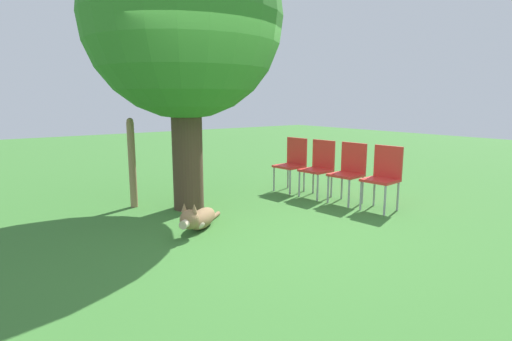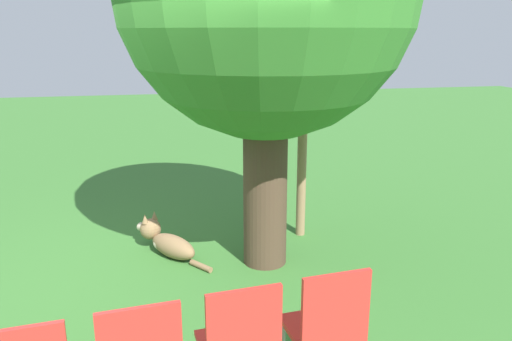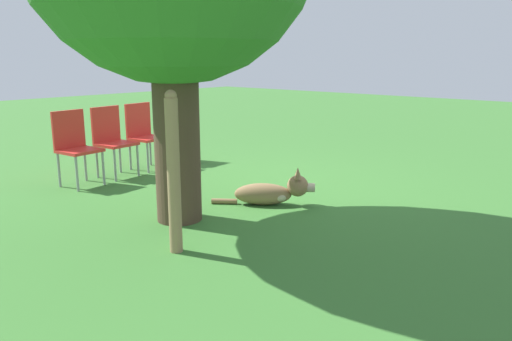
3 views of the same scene
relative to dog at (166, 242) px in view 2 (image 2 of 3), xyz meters
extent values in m
plane|color=#38702D|center=(0.54, -0.12, -0.14)|extent=(30.00, 30.00, 0.00)
cylinder|color=#4C3828|center=(0.38, 0.99, 0.82)|extent=(0.44, 0.44, 1.92)
ellipsoid|color=olive|center=(0.09, 0.07, -0.02)|extent=(0.63, 0.56, 0.24)
ellipsoid|color=#C6B293|center=(-0.05, -0.04, -0.04)|extent=(0.29, 0.29, 0.14)
sphere|color=olive|center=(-0.21, -0.16, 0.07)|extent=(0.32, 0.32, 0.23)
cylinder|color=#C6B293|center=(-0.31, -0.24, 0.06)|extent=(0.14, 0.14, 0.10)
cone|color=olive|center=(-0.17, -0.21, 0.21)|extent=(0.07, 0.07, 0.10)
cone|color=olive|center=(-0.25, -0.11, 0.21)|extent=(0.07, 0.07, 0.10)
cylinder|color=olive|center=(0.42, 0.32, -0.11)|extent=(0.26, 0.22, 0.06)
cylinder|color=#937551|center=(-0.24, 1.55, 0.49)|extent=(0.11, 0.11, 1.26)
sphere|color=#937551|center=(-0.24, 1.55, 1.13)|extent=(0.10, 0.10, 0.10)
cube|color=red|center=(2.56, 0.38, 0.55)|extent=(0.08, 0.44, 0.47)
cube|color=red|center=(2.30, 0.93, 0.30)|extent=(0.46, 0.48, 0.04)
cube|color=red|center=(2.49, 0.95, 0.55)|extent=(0.08, 0.44, 0.47)
cylinder|color=#99999E|center=(2.10, 1.10, 0.07)|extent=(0.03, 0.03, 0.42)
camera|label=1|loc=(-2.27, -4.17, 1.43)|focal=28.00mm
camera|label=2|loc=(4.99, -0.05, 2.15)|focal=35.00mm
camera|label=3|loc=(-3.28, 4.03, 1.43)|focal=35.00mm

